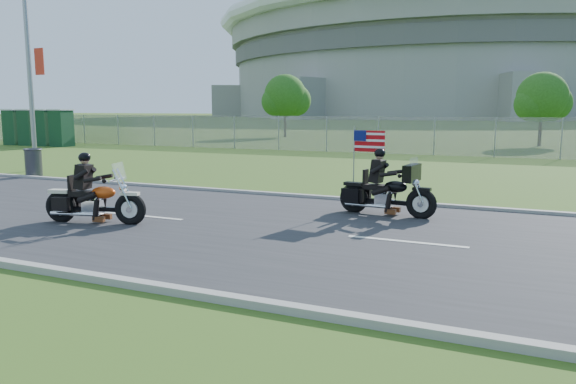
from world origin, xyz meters
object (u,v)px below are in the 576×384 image
at_px(streetlight, 31,24).
at_px(trash_can, 34,163).
at_px(motorcycle_follow, 386,193).
at_px(porta_toilet_b, 45,128).
at_px(porta_toilet_a, 61,129).
at_px(porta_toilet_c, 30,128).
at_px(porta_toilet_d, 15,128).
at_px(motorcycle_lead, 93,202).

xyz_separation_m(streetlight, trash_can, (1.65, -1.78, -5.14)).
bearing_deg(motorcycle_follow, porta_toilet_b, 156.29).
height_order(porta_toilet_a, porta_toilet_c, same).
relative_size(streetlight, motorcycle_follow, 4.33).
height_order(porta_toilet_c, porta_toilet_d, same).
relative_size(porta_toilet_a, motorcycle_lead, 1.02).
xyz_separation_m(porta_toilet_c, porta_toilet_d, (-1.40, 0.00, 0.00)).
distance_m(streetlight, trash_can, 5.68).
distance_m(porta_toilet_a, trash_can, 17.15).
bearing_deg(streetlight, porta_toilet_a, 132.91).
bearing_deg(porta_toilet_b, motorcycle_lead, -40.66).
distance_m(porta_toilet_c, porta_toilet_d, 1.40).
distance_m(porta_toilet_b, motorcycle_follow, 30.16).
xyz_separation_m(motorcycle_follow, trash_can, (-13.33, 2.03, -0.04)).
xyz_separation_m(porta_toilet_b, porta_toilet_d, (-2.80, 0.00, 0.00)).
height_order(motorcycle_lead, trash_can, motorcycle_lead).
bearing_deg(streetlight, porta_toilet_d, 142.83).
relative_size(porta_toilet_c, motorcycle_lead, 1.02).
height_order(streetlight, trash_can, streetlight).
bearing_deg(motorcycle_lead, porta_toilet_c, 127.10).
relative_size(streetlight, porta_toilet_c, 4.35).
height_order(porta_toilet_a, porta_toilet_b, same).
xyz_separation_m(porta_toilet_a, motorcycle_follow, (24.99, -14.58, -0.62)).
bearing_deg(porta_toilet_a, trash_can, -47.11).
bearing_deg(streetlight, porta_toilet_b, 136.65).
xyz_separation_m(streetlight, motorcycle_follow, (14.97, -3.80, -5.11)).
relative_size(streetlight, porta_toilet_b, 4.35).
bearing_deg(porta_toilet_b, porta_toilet_a, 0.00).
xyz_separation_m(streetlight, porta_toilet_d, (-14.22, 10.78, -4.49)).
bearing_deg(motorcycle_follow, porta_toilet_d, 158.67).
bearing_deg(porta_toilet_a, streetlight, -47.09).
xyz_separation_m(porta_toilet_c, trash_can, (14.47, -12.56, -0.65)).
height_order(porta_toilet_d, motorcycle_follow, porta_toilet_d).
bearing_deg(porta_toilet_c, motorcycle_lead, -38.84).
xyz_separation_m(porta_toilet_c, motorcycle_lead, (22.37, -18.01, -0.66)).
relative_size(porta_toilet_a, trash_can, 2.32).
distance_m(porta_toilet_b, porta_toilet_c, 1.40).
relative_size(porta_toilet_b, motorcycle_lead, 1.02).
relative_size(streetlight, porta_toilet_a, 4.35).
xyz_separation_m(porta_toilet_a, porta_toilet_d, (-4.20, 0.00, 0.00)).
xyz_separation_m(porta_toilet_c, motorcycle_follow, (27.79, -14.58, -0.62)).
bearing_deg(porta_toilet_c, motorcycle_follow, -27.69).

